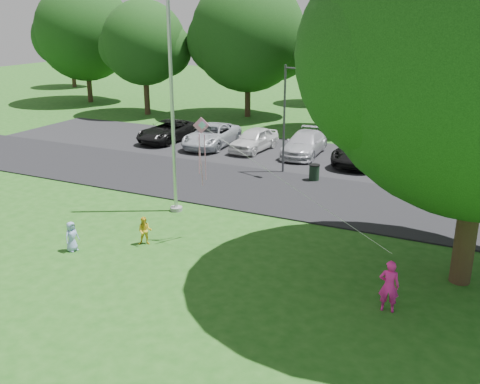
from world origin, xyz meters
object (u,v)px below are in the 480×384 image
at_px(woman, 389,286).
at_px(flagpole, 172,110).
at_px(trash_can, 314,173).
at_px(child_blue, 72,236).
at_px(child_yellow, 145,231).
at_px(street_lamp, 288,110).
at_px(kite, 206,141).

bearing_deg(woman, flagpole, -31.16).
height_order(trash_can, woman, woman).
xyz_separation_m(flagpole, child_blue, (-1.11, -4.84, -3.64)).
bearing_deg(child_yellow, street_lamp, 55.32).
relative_size(child_blue, kite, 0.15).
bearing_deg(kite, child_blue, -166.86).
height_order(child_yellow, kite, kite).
relative_size(street_lamp, trash_can, 6.48).
relative_size(street_lamp, woman, 3.58).
xyz_separation_m(woman, child_blue, (-10.44, -0.70, -0.22)).
bearing_deg(woman, street_lamp, -64.35).
xyz_separation_m(child_yellow, kite, (1.85, 1.20, 3.13)).
relative_size(child_yellow, kite, 0.14).
height_order(child_blue, kite, kite).
height_order(woman, child_blue, woman).
height_order(street_lamp, child_yellow, street_lamp).
bearing_deg(street_lamp, child_blue, -86.80).
relative_size(street_lamp, child_blue, 5.10).
bearing_deg(trash_can, child_blue, -113.95).
bearing_deg(flagpole, woman, -23.97).
bearing_deg(child_yellow, child_blue, -169.29).
bearing_deg(kite, child_yellow, -169.49).
xyz_separation_m(flagpole, trash_can, (3.84, 6.31, -3.75)).
relative_size(woman, child_yellow, 1.47).
xyz_separation_m(child_yellow, child_blue, (-1.93, -1.51, 0.02)).
bearing_deg(street_lamp, woman, -38.39).
height_order(flagpole, woman, flagpole).
xyz_separation_m(street_lamp, trash_can, (1.67, -0.63, -2.81)).
bearing_deg(flagpole, child_yellow, -76.19).
height_order(street_lamp, woman, street_lamp).
xyz_separation_m(trash_can, woman, (5.48, -10.46, 0.33)).
bearing_deg(woman, child_blue, -3.36).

